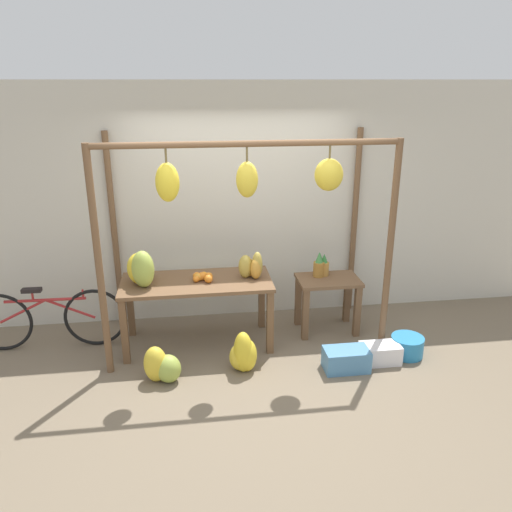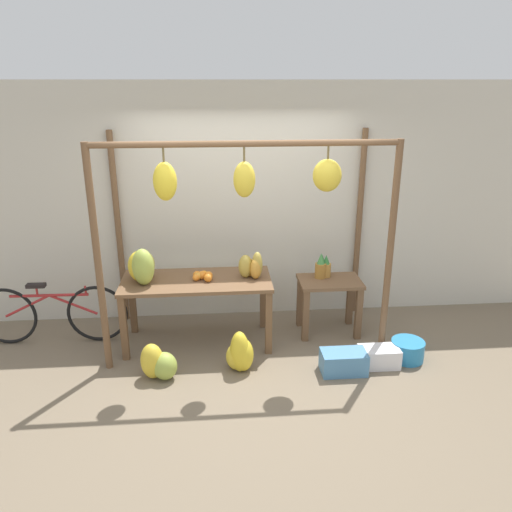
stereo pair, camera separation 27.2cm
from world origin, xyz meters
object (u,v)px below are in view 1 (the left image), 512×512
banana_pile_on_table (142,269)px  fruit_crate_purple (380,353)px  blue_bucket (407,346)px  banana_pile_ground_right (244,354)px  banana_pile_ground_left (162,366)px  parked_bicycle (48,319)px  orange_pile (203,277)px  pineapple_cluster (320,266)px  fruit_crate_white (346,359)px  papaya_pile (251,267)px

banana_pile_on_table → fruit_crate_purple: banana_pile_on_table is taller
blue_bucket → banana_pile_ground_right: bearing=-178.1°
banana_pile_ground_left → parked_bicycle: bearing=146.2°
orange_pile → fruit_crate_purple: 2.03m
parked_bicycle → fruit_crate_purple: bearing=-12.8°
banana_pile_on_table → fruit_crate_purple: (2.42, -0.65, -0.83)m
banana_pile_ground_right → parked_bicycle: bearing=159.9°
pineapple_cluster → fruit_crate_white: pineapple_cluster is taller
blue_bucket → parked_bicycle: (-3.82, 0.69, 0.24)m
pineapple_cluster → banana_pile_ground_left: bearing=-153.0°
parked_bicycle → banana_pile_on_table: bearing=-7.6°
papaya_pile → pineapple_cluster: bearing=14.6°
banana_pile_on_table → fruit_crate_white: 2.31m
fruit_crate_purple → parked_bicycle: bearing=167.2°
orange_pile → blue_bucket: orange_pile is taller
banana_pile_ground_left → orange_pile: bearing=56.9°
banana_pile_on_table → papaya_pile: (1.16, 0.02, -0.04)m
papaya_pile → banana_pile_ground_left: bearing=-144.2°
pineapple_cluster → fruit_crate_white: size_ratio=0.65×
papaya_pile → banana_pile_ground_right: bearing=-104.4°
pineapple_cluster → banana_pile_ground_left: 2.12m
banana_pile_on_table → blue_bucket: size_ratio=1.34×
banana_pile_ground_right → blue_bucket: size_ratio=1.27×
orange_pile → parked_bicycle: orange_pile is taller
blue_bucket → papaya_pile: papaya_pile is taller
banana_pile_ground_left → fruit_crate_white: 1.85m
pineapple_cluster → fruit_crate_purple: size_ratio=0.72×
banana_pile_on_table → fruit_crate_white: (2.03, -0.74, -0.81)m
pineapple_cluster → parked_bicycle: size_ratio=0.18×
orange_pile → pineapple_cluster: bearing=9.6°
pineapple_cluster → papaya_pile: bearing=-165.4°
papaya_pile → banana_pile_on_table: bearing=-179.1°
orange_pile → blue_bucket: (2.13, -0.56, -0.69)m
banana_pile_on_table → orange_pile: banana_pile_on_table is taller
pineapple_cluster → fruit_crate_purple: (0.43, -0.89, -0.67)m
orange_pile → blue_bucket: bearing=-14.6°
banana_pile_on_table → pineapple_cluster: size_ratio=1.57×
banana_pile_ground_left → fruit_crate_purple: banana_pile_ground_left is taller
parked_bicycle → orange_pile: bearing=-4.7°
orange_pile → pineapple_cluster: pineapple_cluster is taller
banana_pile_ground_right → fruit_crate_purple: size_ratio=1.08×
pineapple_cluster → fruit_crate_purple: pineapple_cluster is taller
blue_bucket → parked_bicycle: parked_bicycle is taller
banana_pile_ground_right → fruit_crate_white: size_ratio=0.97×
banana_pile_on_table → banana_pile_ground_left: banana_pile_on_table is taller
blue_bucket → orange_pile: bearing=165.4°
pineapple_cluster → fruit_crate_white: bearing=-87.5°
pineapple_cluster → fruit_crate_purple: 1.19m
banana_pile_ground_right → parked_bicycle: parked_bicycle is taller
banana_pile_ground_right → parked_bicycle: size_ratio=0.26×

